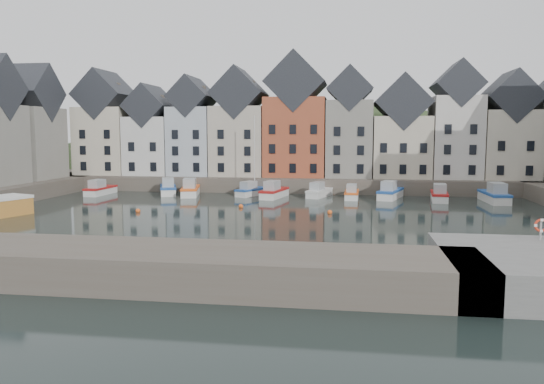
# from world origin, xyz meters

# --- Properties ---
(ground) EXTENTS (260.00, 260.00, 0.00)m
(ground) POSITION_xyz_m (0.00, 0.00, 0.00)
(ground) COLOR black
(ground) RESTS_ON ground
(far_quay) EXTENTS (90.00, 16.00, 2.00)m
(far_quay) POSITION_xyz_m (0.00, 30.00, 1.00)
(far_quay) COLOR #524A3F
(far_quay) RESTS_ON ground
(near_wall) EXTENTS (50.00, 6.00, 2.00)m
(near_wall) POSITION_xyz_m (-10.00, -22.00, 1.00)
(near_wall) COLOR #524A3F
(near_wall) RESTS_ON ground
(hillside) EXTENTS (153.60, 70.40, 64.00)m
(hillside) POSITION_xyz_m (0.02, 56.00, -17.96)
(hillside) COLOR #23371B
(hillside) RESTS_ON ground
(far_terrace) EXTENTS (72.37, 8.16, 17.78)m
(far_terrace) POSITION_xyz_m (3.21, 28.00, 8.88)
(far_terrace) COLOR beige
(far_terrace) RESTS_ON far_quay
(left_terrace) EXTENTS (7.65, 17.00, 15.69)m
(left_terrace) POSITION_xyz_m (-36.00, 13.50, 8.88)
(left_terrace) COLOR gray
(left_terrace) RESTS_ON left_quay
(mooring_buoys) EXTENTS (20.50, 5.50, 0.50)m
(mooring_buoys) POSITION_xyz_m (-4.00, 5.33, 0.15)
(mooring_buoys) COLOR #F15C1C
(mooring_buoys) RESTS_ON ground
(boat_a) EXTENTS (2.15, 6.12, 2.32)m
(boat_a) POSITION_xyz_m (-25.28, 17.24, 0.69)
(boat_a) COLOR silver
(boat_a) RESTS_ON ground
(boat_b) EXTENTS (4.18, 6.86, 2.52)m
(boat_b) POSITION_xyz_m (-16.40, 19.13, 0.75)
(boat_b) COLOR silver
(boat_b) RESTS_ON ground
(boat_c) EXTENTS (3.50, 7.04, 2.59)m
(boat_c) POSITION_xyz_m (-12.94, 18.06, 0.77)
(boat_c) COLOR silver
(boat_c) RESTS_ON ground
(boat_d) EXTENTS (3.97, 5.86, 10.79)m
(boat_d) POSITION_xyz_m (-4.88, 19.15, 0.70)
(boat_d) COLOR silver
(boat_d) RESTS_ON ground
(boat_e) EXTENTS (3.17, 6.70, 2.47)m
(boat_e) POSITION_xyz_m (-1.63, 17.40, 0.74)
(boat_e) COLOR silver
(boat_e) RESTS_ON ground
(boat_f) EXTENTS (3.36, 6.00, 2.20)m
(boat_f) POSITION_xyz_m (4.04, 19.14, 0.66)
(boat_f) COLOR silver
(boat_f) RESTS_ON ground
(boat_g) EXTENTS (1.87, 5.49, 2.09)m
(boat_g) POSITION_xyz_m (8.26, 18.02, 0.62)
(boat_g) COLOR silver
(boat_g) RESTS_ON ground
(boat_h) EXTENTS (3.90, 6.95, 2.55)m
(boat_h) POSITION_xyz_m (13.08, 18.74, 0.76)
(boat_h) COLOR silver
(boat_h) RESTS_ON ground
(boat_i) EXTENTS (2.59, 6.37, 2.38)m
(boat_i) POSITION_xyz_m (18.88, 17.29, 0.71)
(boat_i) COLOR silver
(boat_i) RESTS_ON ground
(boat_j) EXTENTS (2.38, 7.09, 2.70)m
(boat_j) POSITION_xyz_m (25.20, 16.77, 0.80)
(boat_j) COLOR silver
(boat_j) RESTS_ON ground
(life_ring_post) EXTENTS (0.80, 0.17, 1.30)m
(life_ring_post) POSITION_xyz_m (19.25, -16.54, 2.86)
(life_ring_post) COLOR gray
(life_ring_post) RESTS_ON near_quay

